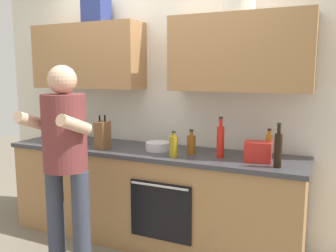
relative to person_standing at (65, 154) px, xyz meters
name	(u,v)px	position (x,y,z in m)	size (l,w,h in m)	color
ground_plane	(149,240)	(0.34, 0.76, -0.98)	(12.00, 12.00, 0.00)	#756B5B
back_wall_unit	(161,84)	(0.33, 1.03, 0.52)	(4.00, 0.38, 2.50)	silver
counter	(149,195)	(0.34, 0.76, -0.53)	(2.84, 0.67, 0.90)	#A37547
person_standing	(65,154)	(0.00, 0.00, 0.00)	(0.49, 0.45, 1.67)	#383D4C
bottle_oil	(174,146)	(0.68, 0.56, 0.01)	(0.07, 0.07, 0.22)	olive
bottle_soy	(278,149)	(1.52, 0.60, 0.06)	(0.06, 0.06, 0.34)	black
bottle_hotsauce	(220,141)	(1.04, 0.73, 0.06)	(0.06, 0.06, 0.35)	red
bottle_syrup	(191,144)	(0.76, 0.75, 0.00)	(0.08, 0.08, 0.22)	#8C4C14
bottle_juice	(269,144)	(1.40, 0.96, 0.01)	(0.06, 0.06, 0.24)	orange
cup_tea	(63,133)	(-0.85, 0.95, -0.04)	(0.07, 0.07, 0.09)	#33598C
mixing_bowl	(158,146)	(0.43, 0.76, -0.05)	(0.22, 0.22, 0.08)	silver
knife_block	(103,135)	(-0.08, 0.62, 0.04)	(0.10, 0.14, 0.32)	brown
grocery_bag_rice	(75,136)	(-0.46, 0.68, 0.00)	(0.22, 0.15, 0.17)	beige
grocery_bag_crisps	(258,152)	(1.35, 0.72, 0.00)	(0.21, 0.15, 0.16)	red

